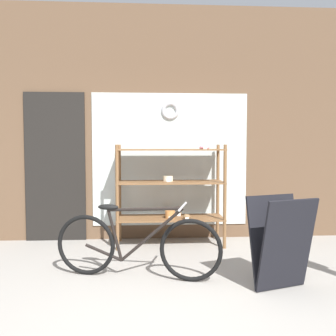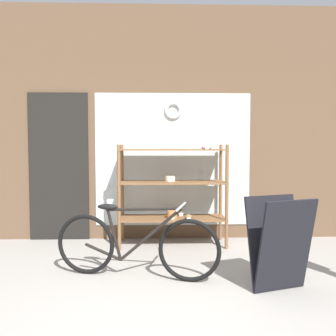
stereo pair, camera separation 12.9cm
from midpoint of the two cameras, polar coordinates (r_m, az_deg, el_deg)
The scene contains 5 objects.
ground_plane at distance 2.96m, azimuth 0.54°, elevation -23.79°, with size 30.00×30.00×0.00m, color gray.
storefront_facade at distance 5.43m, azimuth -1.10°, elevation 6.38°, with size 5.53×0.13×3.35m.
display_case at distance 5.07m, azimuth 1.50°, elevation -2.86°, with size 1.44×0.51×1.37m.
bicycle at distance 3.91m, azimuth -4.07°, elevation -11.56°, with size 1.70×0.57×0.76m.
sandwich_board at distance 3.72m, azimuth 17.61°, elevation -10.94°, with size 0.64×0.53×0.87m.
Camera 2 is at (-0.05, -2.63, 1.36)m, focal length 40.00 mm.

